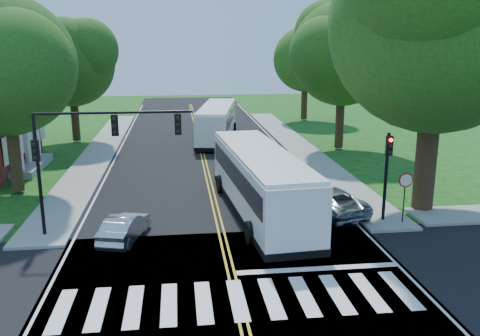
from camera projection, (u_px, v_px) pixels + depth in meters
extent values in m
plane|color=#114713|center=(236.00, 293.00, 18.33)|extent=(140.00, 140.00, 0.00)
cube|color=black|center=(206.00, 171.00, 35.66)|extent=(14.00, 96.00, 0.01)
cube|color=black|center=(236.00, 293.00, 18.33)|extent=(60.00, 12.00, 0.01)
cube|color=gold|center=(203.00, 158.00, 39.51)|extent=(0.36, 70.00, 0.01)
cube|color=silver|center=(114.00, 160.00, 38.69)|extent=(0.12, 70.00, 0.01)
cube|color=silver|center=(289.00, 156.00, 40.32)|extent=(0.12, 70.00, 0.01)
cube|color=silver|center=(238.00, 300.00, 17.85)|extent=(12.60, 3.00, 0.01)
cube|color=silver|center=(318.00, 269.00, 20.29)|extent=(6.60, 0.40, 0.01)
cube|color=gray|center=(100.00, 152.00, 41.39)|extent=(2.60, 40.00, 0.15)
cube|color=gray|center=(299.00, 147.00, 43.37)|extent=(2.60, 40.00, 0.15)
cylinder|color=#332614|center=(427.00, 153.00, 26.58)|extent=(1.10, 1.10, 6.00)
sphere|color=#326A1F|center=(438.00, 24.00, 25.00)|extent=(10.80, 10.80, 10.80)
cylinder|color=#332614|center=(14.00, 151.00, 29.81)|extent=(0.70, 0.70, 4.80)
sphere|color=#326A1F|center=(5.00, 65.00, 28.60)|extent=(8.00, 8.00, 8.00)
cylinder|color=#332614|center=(75.00, 116.00, 45.32)|extent=(0.70, 0.70, 4.40)
sphere|color=#326A1F|center=(71.00, 63.00, 44.19)|extent=(7.60, 7.60, 7.60)
cylinder|color=#332614|center=(340.00, 118.00, 42.17)|extent=(0.70, 0.70, 5.00)
sphere|color=#326A1F|center=(343.00, 54.00, 40.90)|extent=(8.40, 8.40, 8.40)
cylinder|color=#332614|center=(304.00, 100.00, 57.76)|extent=(0.70, 0.70, 4.40)
sphere|color=#326A1F|center=(306.00, 59.00, 56.66)|extent=(7.20, 7.20, 7.20)
cube|color=silver|center=(24.00, 107.00, 35.03)|extent=(1.40, 6.00, 0.45)
cube|color=gray|center=(30.00, 166.00, 36.04)|extent=(1.80, 6.00, 0.50)
cylinder|color=silver|center=(18.00, 146.00, 33.47)|extent=(0.50, 0.50, 4.20)
cylinder|color=silver|center=(28.00, 140.00, 35.59)|extent=(0.50, 0.50, 4.20)
cylinder|color=silver|center=(36.00, 135.00, 37.71)|extent=(0.50, 0.50, 4.20)
cylinder|color=black|center=(40.00, 186.00, 23.01)|extent=(0.16, 0.16, 4.60)
cube|color=black|center=(35.00, 150.00, 22.45)|extent=(0.30, 0.22, 0.95)
sphere|color=black|center=(34.00, 144.00, 22.25)|extent=(0.18, 0.18, 0.18)
cylinder|color=black|center=(114.00, 113.00, 22.63)|extent=(7.00, 0.12, 0.12)
cube|color=black|center=(115.00, 125.00, 22.62)|extent=(0.30, 0.22, 0.95)
cube|color=black|center=(178.00, 124.00, 22.95)|extent=(0.30, 0.22, 0.95)
cylinder|color=black|center=(386.00, 177.00, 25.00)|extent=(0.16, 0.16, 4.40)
cube|color=black|center=(389.00, 146.00, 24.47)|extent=(0.30, 0.22, 0.95)
sphere|color=#FF0A05|center=(391.00, 140.00, 24.26)|extent=(0.18, 0.18, 0.18)
cylinder|color=black|center=(404.00, 201.00, 24.88)|extent=(0.06, 0.06, 2.20)
cylinder|color=#A50A07|center=(406.00, 180.00, 24.60)|extent=(0.76, 0.04, 0.76)
cube|color=white|center=(260.00, 183.00, 26.41)|extent=(3.80, 13.00, 2.99)
cube|color=black|center=(260.00, 172.00, 26.28)|extent=(3.79, 12.12, 1.03)
cube|color=black|center=(236.00, 150.00, 32.45)|extent=(2.66, 0.31, 1.74)
cube|color=orange|center=(236.00, 135.00, 32.22)|extent=(1.85, 0.25, 0.35)
cube|color=black|center=(260.00, 207.00, 26.73)|extent=(3.86, 13.11, 0.33)
cube|color=white|center=(261.00, 153.00, 26.03)|extent=(3.71, 12.62, 0.24)
cylinder|color=black|center=(266.00, 181.00, 31.00)|extent=(0.43, 1.07, 1.04)
cylinder|color=black|center=(220.00, 184.00, 30.44)|extent=(0.43, 1.07, 1.04)
cylinder|color=black|center=(310.00, 228.00, 23.25)|extent=(0.43, 1.07, 1.04)
cylinder|color=black|center=(250.00, 232.00, 22.70)|extent=(0.43, 1.07, 1.04)
cube|color=white|center=(217.00, 123.00, 46.40)|extent=(4.67, 12.38, 2.82)
cube|color=black|center=(217.00, 117.00, 46.28)|extent=(4.59, 11.56, 0.97)
cube|color=black|center=(223.00, 110.00, 52.23)|extent=(2.49, 0.53, 1.64)
cube|color=orange|center=(222.00, 101.00, 52.00)|extent=(1.74, 0.40, 0.33)
cube|color=black|center=(217.00, 136.00, 46.70)|extent=(4.74, 12.49, 0.31)
cube|color=white|center=(217.00, 107.00, 46.04)|extent=(4.56, 12.01, 0.23)
cylinder|color=black|center=(234.00, 128.00, 50.48)|extent=(0.49, 1.03, 0.99)
cylinder|color=black|center=(208.00, 127.00, 50.61)|extent=(0.49, 1.03, 0.99)
cylinder|color=black|center=(229.00, 142.00, 43.02)|extent=(0.49, 1.03, 0.99)
cylinder|color=black|center=(197.00, 142.00, 43.15)|extent=(0.49, 1.03, 0.99)
imported|color=#ABADB2|center=(125.00, 227.00, 23.05)|extent=(2.22, 3.94, 1.23)
imported|color=#A3A6AA|center=(326.00, 201.00, 26.59)|extent=(3.90, 5.69, 1.45)
imported|color=black|center=(285.00, 168.00, 33.94)|extent=(2.00, 4.03, 1.13)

